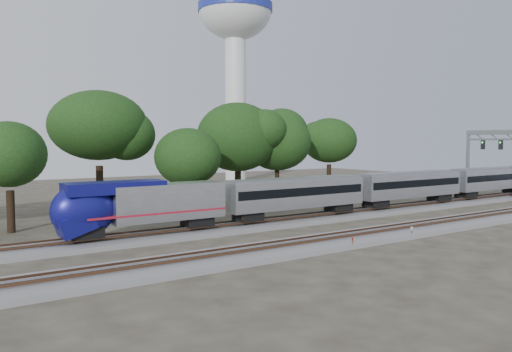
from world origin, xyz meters
The scene contains 15 objects.
ground centered at (0.00, 0.00, 0.00)m, with size 160.00×160.00×0.00m, color #383328.
track_far centered at (0.00, 6.00, 0.21)m, with size 160.00×5.00×0.73m.
track_near centered at (0.00, -4.00, 0.21)m, with size 160.00×5.00×0.73m.
train centered at (32.28, 6.00, 3.02)m, with size 101.54×2.89×4.26m.
switch_stand_red centered at (1.55, -6.33, 0.58)m, with size 0.28×0.14×0.91m.
switch_stand_white centered at (8.76, -6.09, 0.65)m, with size 0.32×0.06×1.02m.
switch_lever centered at (6.56, -5.60, 0.15)m, with size 0.50×0.30×0.30m, color #512D19.
water_tower centered at (26.58, 50.96, 29.73)m, with size 14.50×14.50×40.13m.
signal_gantry centered at (41.07, 6.00, 7.13)m, with size 0.68×8.04×9.78m.
tree_2 centered at (-18.89, 15.86, 7.03)m, with size 7.17×7.17×10.11m.
tree_3 centered at (-8.36, 24.32, 10.01)m, with size 10.18×10.18×14.36m.
tree_4 centered at (-1.47, 15.49, 6.49)m, with size 6.62×6.62×9.34m.
tree_5 centered at (8.84, 21.75, 8.74)m, with size 8.90×8.90×12.54m.
tree_6 centered at (15.15, 21.71, 8.09)m, with size 8.24×8.24×11.61m.
tree_7 centered at (29.02, 26.42, 8.32)m, with size 8.47×8.47×11.94m.
Camera 1 is at (-25.52, -33.24, 8.22)m, focal length 35.00 mm.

